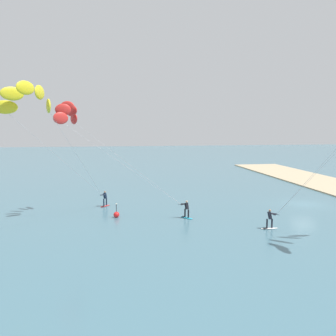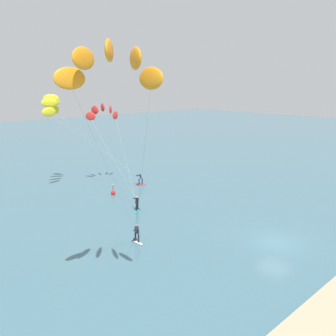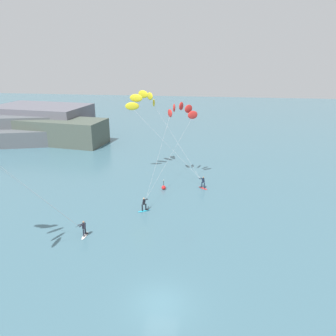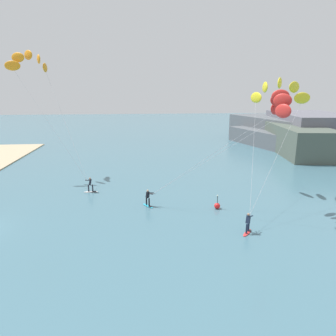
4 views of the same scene
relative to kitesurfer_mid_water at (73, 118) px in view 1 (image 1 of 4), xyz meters
The scene contains 4 objects.
ground_plane 26.38m from the kitesurfer_mid_water, 86.93° to the right, with size 240.00×240.00×0.00m, color #426B7A.
kitesurfer_mid_water is the anchor object (origin of this frame).
kitesurfer_far_out 6.08m from the kitesurfer_mid_water, 151.42° to the left, with size 12.02×9.33×12.15m.
marker_buoy 10.03m from the kitesurfer_mid_water, 112.79° to the right, with size 0.56×0.56×1.38m.
Camera 1 is at (-37.89, 21.42, 8.68)m, focal length 39.93 mm.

